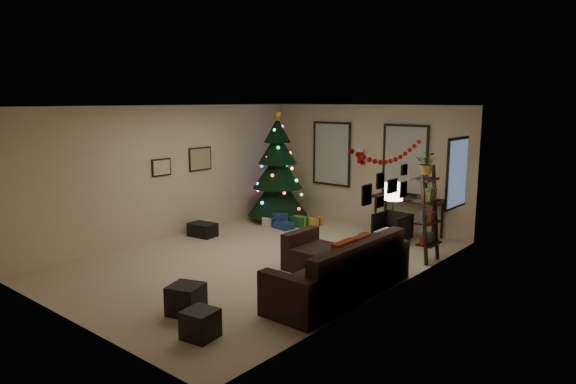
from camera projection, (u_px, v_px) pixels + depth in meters
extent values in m
plane|color=#C7B597|center=(262.00, 259.00, 9.24)|extent=(7.00, 7.00, 0.00)
plane|color=white|center=(261.00, 106.00, 8.76)|extent=(7.00, 7.00, 0.00)
plane|color=beige|center=(367.00, 165.00, 11.64)|extent=(5.00, 0.00, 5.00)
plane|color=beige|center=(68.00, 220.00, 6.35)|extent=(5.00, 0.00, 5.00)
plane|color=beige|center=(172.00, 172.00, 10.58)|extent=(0.00, 7.00, 7.00)
plane|color=beige|center=(390.00, 203.00, 7.42)|extent=(0.00, 7.00, 7.00)
cube|color=#728CB2|center=(332.00, 154.00, 12.18)|extent=(0.94, 0.02, 1.35)
cube|color=beige|center=(332.00, 154.00, 12.18)|extent=(0.94, 0.03, 1.35)
cube|color=#728CB2|center=(405.00, 160.00, 10.98)|extent=(0.94, 0.02, 1.35)
cube|color=beige|center=(405.00, 160.00, 10.98)|extent=(0.94, 0.03, 1.35)
cube|color=#728CB2|center=(458.00, 173.00, 9.34)|extent=(0.05, 0.27, 1.17)
cube|color=beige|center=(458.00, 173.00, 9.34)|extent=(0.05, 0.45, 1.17)
cylinder|color=black|center=(278.00, 214.00, 12.21)|extent=(0.10, 0.10, 0.31)
cone|color=black|center=(278.00, 194.00, 12.13)|extent=(1.41, 1.41, 0.98)
cone|color=black|center=(278.00, 170.00, 12.03)|extent=(1.16, 1.16, 0.83)
cone|color=black|center=(277.00, 148.00, 11.94)|extent=(0.91, 0.91, 0.72)
cone|color=black|center=(277.00, 130.00, 11.87)|extent=(0.62, 0.62, 0.57)
cylinder|color=maroon|center=(278.00, 219.00, 12.24)|extent=(1.14, 1.14, 0.04)
cube|color=navy|center=(284.00, 225.00, 11.42)|extent=(0.40, 0.30, 0.15)
cube|color=maroon|center=(271.00, 212.00, 12.43)|extent=(0.26, 0.26, 0.28)
cube|color=#14591E|center=(299.00, 221.00, 11.65)|extent=(0.35, 0.28, 0.22)
cube|color=silver|center=(269.00, 222.00, 11.63)|extent=(0.22, 0.22, 0.20)
cube|color=gold|center=(315.00, 221.00, 11.73)|extent=(0.25, 0.30, 0.18)
cube|color=navy|center=(280.00, 220.00, 11.61)|extent=(0.28, 0.25, 0.30)
cube|color=maroon|center=(262.00, 217.00, 12.03)|extent=(0.30, 0.22, 0.25)
cube|color=black|center=(340.00, 282.00, 7.53)|extent=(0.84, 2.24, 0.39)
cube|color=black|center=(360.00, 258.00, 7.25)|extent=(0.20, 2.24, 0.46)
cube|color=black|center=(287.00, 299.00, 6.59)|extent=(0.84, 0.20, 0.62)
cube|color=black|center=(383.00, 255.00, 8.43)|extent=(0.84, 0.20, 0.62)
cube|color=black|center=(323.00, 260.00, 8.57)|extent=(0.79, 0.84, 0.39)
cube|color=black|center=(300.00, 248.00, 8.86)|extent=(0.18, 0.84, 0.62)
cube|color=maroon|center=(344.00, 258.00, 7.20)|extent=(0.14, 0.48, 0.48)
cube|color=maroon|center=(360.00, 252.00, 7.50)|extent=(0.14, 0.47, 0.46)
cube|color=beige|center=(383.00, 242.00, 8.01)|extent=(0.12, 0.40, 0.40)
cube|color=black|center=(186.00, 299.00, 6.87)|extent=(0.53, 0.53, 0.40)
cube|color=black|center=(200.00, 324.00, 6.16)|extent=(0.42, 0.42, 0.35)
cube|color=black|center=(409.00, 199.00, 10.78)|extent=(1.49, 0.53, 0.05)
cylinder|color=black|center=(375.00, 215.00, 11.10)|extent=(0.05, 0.05, 0.74)
cylinder|color=black|center=(385.00, 212.00, 11.43)|extent=(0.05, 0.05, 0.74)
cylinder|color=black|center=(433.00, 224.00, 10.28)|extent=(0.05, 0.05, 0.74)
cylinder|color=black|center=(442.00, 220.00, 10.60)|extent=(0.05, 0.05, 0.74)
imported|color=black|center=(392.00, 227.00, 10.38)|extent=(0.61, 0.57, 0.58)
cube|color=black|center=(424.00, 217.00, 8.80)|extent=(0.05, 0.05, 1.69)
cube|color=black|center=(435.00, 212.00, 9.14)|extent=(0.05, 0.05, 1.69)
cube|color=black|center=(427.00, 243.00, 9.08)|extent=(0.30, 0.47, 0.03)
cube|color=black|center=(428.00, 222.00, 9.01)|extent=(0.30, 0.47, 0.03)
cube|color=black|center=(429.00, 201.00, 8.95)|extent=(0.30, 0.47, 0.03)
cube|color=black|center=(430.00, 180.00, 8.88)|extent=(0.30, 0.47, 0.03)
imported|color=#4C4C4C|center=(427.00, 160.00, 8.68)|extent=(0.52, 0.47, 0.50)
cylinder|color=black|center=(391.00, 265.00, 8.87)|extent=(0.25, 0.25, 0.03)
cylinder|color=black|center=(392.00, 230.00, 8.76)|extent=(0.03, 0.03, 1.21)
cylinder|color=white|center=(394.00, 192.00, 8.64)|extent=(0.30, 0.30, 0.29)
cube|color=black|center=(200.00, 159.00, 11.09)|extent=(0.04, 0.60, 0.50)
cube|color=tan|center=(200.00, 159.00, 11.09)|extent=(0.01, 0.54, 0.45)
cube|color=black|center=(161.00, 167.00, 10.34)|extent=(0.04, 0.45, 0.35)
cube|color=beige|center=(161.00, 167.00, 10.34)|extent=(0.01, 0.41, 0.31)
cube|color=black|center=(367.00, 195.00, 6.94)|extent=(0.03, 0.22, 0.28)
cube|color=black|center=(380.00, 181.00, 7.18)|extent=(0.03, 0.18, 0.22)
cube|color=black|center=(380.00, 202.00, 7.24)|extent=(0.03, 0.20, 0.16)
cube|color=black|center=(392.00, 186.00, 7.47)|extent=(0.03, 0.26, 0.20)
cube|color=black|center=(403.00, 190.00, 7.75)|extent=(0.03, 0.18, 0.24)
cube|color=black|center=(404.00, 170.00, 7.70)|extent=(0.03, 0.16, 0.16)
cube|color=#990F0C|center=(360.00, 157.00, 11.66)|extent=(0.14, 0.04, 0.30)
cube|color=white|center=(361.00, 150.00, 11.64)|extent=(0.16, 0.05, 0.08)
cube|color=#990F0C|center=(363.00, 163.00, 11.64)|extent=(0.10, 0.04, 0.08)
cube|color=#990F0C|center=(375.00, 158.00, 11.53)|extent=(0.14, 0.04, 0.30)
cube|color=white|center=(375.00, 152.00, 11.50)|extent=(0.16, 0.05, 0.08)
cube|color=#990F0C|center=(378.00, 164.00, 11.51)|extent=(0.10, 0.04, 0.08)
cube|color=black|center=(203.00, 230.00, 10.77)|extent=(0.60, 0.43, 0.28)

